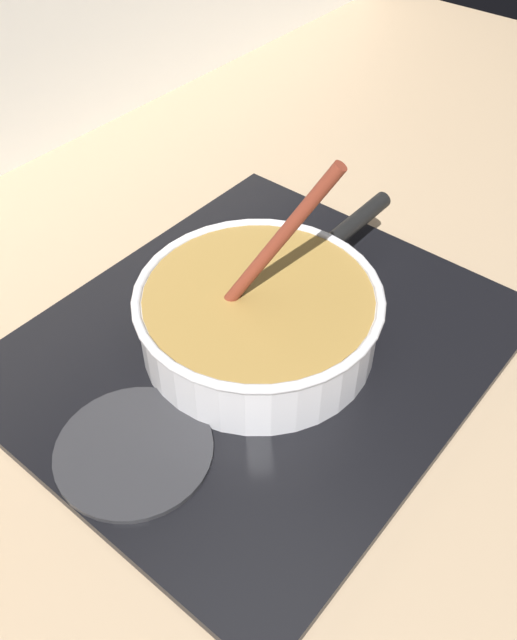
# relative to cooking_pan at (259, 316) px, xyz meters

# --- Properties ---
(ground) EXTENTS (2.40, 1.60, 0.04)m
(ground) POSITION_rel_cooking_pan_xyz_m (-0.03, -0.22, -0.07)
(ground) COLOR #9E8466
(hob_plate) EXTENTS (0.56, 0.48, 0.01)m
(hob_plate) POSITION_rel_cooking_pan_xyz_m (-0.00, 0.00, -0.05)
(hob_plate) COLOR black
(hob_plate) RESTS_ON ground
(burner_ring) EXTENTS (0.16, 0.16, 0.01)m
(burner_ring) POSITION_rel_cooking_pan_xyz_m (-0.00, 0.00, -0.04)
(burner_ring) COLOR #592D0C
(burner_ring) RESTS_ON hob_plate
(spare_burner) EXTENTS (0.16, 0.16, 0.01)m
(spare_burner) POSITION_rel_cooking_pan_xyz_m (-0.20, 0.00, -0.04)
(spare_burner) COLOR #262628
(spare_burner) RESTS_ON hob_plate
(cooking_pan) EXTENTS (0.40, 0.28, 0.25)m
(cooking_pan) POSITION_rel_cooking_pan_xyz_m (0.00, 0.00, 0.00)
(cooking_pan) COLOR silver
(cooking_pan) RESTS_ON hob_plate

